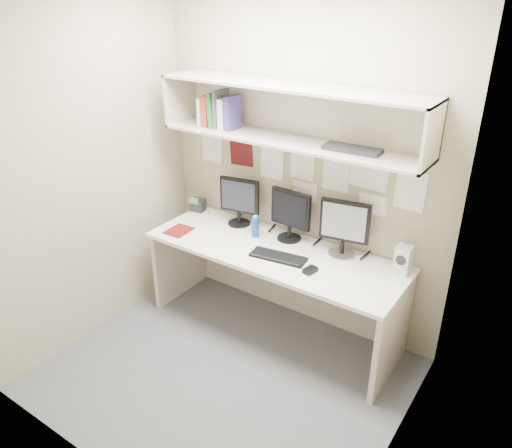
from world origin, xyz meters
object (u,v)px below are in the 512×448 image
Objects in this scene: keyboard at (278,257)px; speaker at (403,260)px; desk at (274,290)px; monitor_right at (344,226)px; monitor_left at (239,199)px; maroon_notebook at (179,231)px; monitor_center at (290,213)px; desk_phone at (198,205)px.

keyboard is 2.02× the size of speaker.
monitor_right is at bearing 25.89° from desk.
desk is 1.04m from speaker.
monitor_left is 0.69m from keyboard.
monitor_left is at bearing 155.48° from desk.
maroon_notebook is at bearing 177.07° from keyboard.
monitor_left reaches higher than maroon_notebook.
keyboard is (0.09, -0.32, -0.21)m from monitor_center.
desk_phone is (-0.14, 0.40, 0.05)m from maroon_notebook.
monitor_center is 0.92m from maroon_notebook.
speaker is at bearing -9.66° from monitor_left.
speaker is at bearing -14.13° from desk_phone.
desk is at bearing 126.66° from keyboard.
speaker is at bearing 3.49° from monitor_center.
keyboard is 1.09m from desk_phone.
maroon_notebook is at bearing -167.39° from speaker.
desk_phone is at bearing 169.90° from monitor_left.
desk is at bearing -86.64° from monitor_center.
desk_phone reaches higher than keyboard.
monitor_right reaches higher than desk_phone.
speaker is (0.90, -0.01, -0.12)m from monitor_center.
desk_phone is (-1.04, 0.32, 0.05)m from keyboard.
maroon_notebook is (-0.80, -0.18, 0.37)m from desk.
monitor_left is 1.91× the size of maroon_notebook.
keyboard is at bearing -38.02° from monitor_left.
monitor_center is 0.39m from keyboard.
desk is 0.90m from maroon_notebook.
keyboard is at bearing -148.14° from monitor_right.
monitor_right reaches higher than monitor_center.
desk is at bearing -163.75° from monitor_right.
monitor_right is (0.45, 0.22, 0.60)m from desk.
monitor_center is 0.45m from monitor_right.
desk_phone is (-1.39, 0.01, -0.18)m from monitor_right.
monitor_right is at bearing 33.55° from keyboard.
monitor_center is at bearing 89.31° from desk.
monitor_center is at bearing 170.34° from monitor_right.
desk is 4.73× the size of monitor_right.
monitor_right is (0.93, -0.00, 0.01)m from monitor_left.
monitor_right is 1.03× the size of keyboard.
monitor_left is at bearing 170.35° from monitor_right.
monitor_left reaches higher than keyboard.
monitor_center is 0.95× the size of monitor_right.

